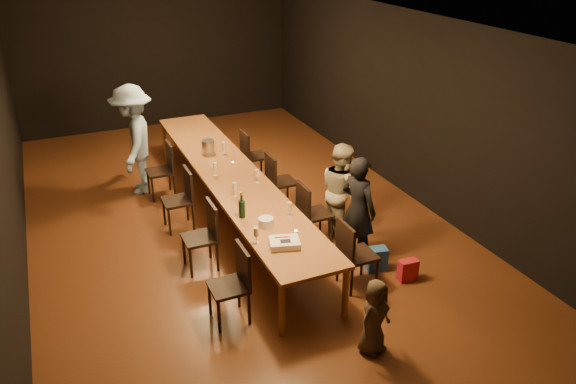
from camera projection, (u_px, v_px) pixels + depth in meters
name	position (u px, v px, depth m)	size (l,w,h in m)	color
ground	(233.00, 217.00, 8.87)	(10.00, 10.00, 0.00)	#402110
room_shell	(226.00, 88.00, 7.97)	(6.04, 10.04, 3.02)	black
table	(231.00, 176.00, 8.56)	(0.90, 6.00, 0.75)	brown
chair_right_0	(358.00, 254.00, 7.00)	(0.42, 0.42, 0.93)	black
chair_right_1	(315.00, 213.00, 7.99)	(0.42, 0.42, 0.93)	black
chair_right_2	(282.00, 181.00, 8.97)	(0.42, 0.42, 0.93)	black
chair_right_3	(255.00, 155.00, 9.96)	(0.42, 0.42, 0.93)	black
chair_left_0	(228.00, 286.00, 6.38)	(0.42, 0.42, 0.93)	black
chair_left_1	(199.00, 237.00, 7.37)	(0.42, 0.42, 0.93)	black
chair_left_2	(177.00, 200.00, 8.35)	(0.42, 0.42, 0.93)	black
chair_left_3	(160.00, 171.00, 9.34)	(0.42, 0.42, 0.93)	black
woman_birthday	(358.00, 209.00, 7.48)	(0.55, 0.36, 1.50)	black
woman_tan	(341.00, 191.00, 8.06)	(0.70, 0.54, 1.44)	tan
man_blue	(134.00, 140.00, 9.34)	(1.20, 0.69, 1.86)	#88ACD2
child	(374.00, 317.00, 5.92)	(0.43, 0.28, 0.88)	#443526
gift_bag_red	(408.00, 270.00, 7.24)	(0.25, 0.14, 0.29)	red
gift_bag_blue	(377.00, 259.00, 7.44)	(0.26, 0.17, 0.33)	#2860AF
birthday_cake	(284.00, 243.00, 6.61)	(0.41, 0.36, 0.08)	white
plate_stack	(266.00, 222.00, 7.04)	(0.19, 0.19, 0.11)	white
champagne_bottle	(242.00, 205.00, 7.19)	(0.08, 0.08, 0.36)	black
ice_bucket	(208.00, 147.00, 9.23)	(0.21, 0.21, 0.23)	#A6A6AA
wineglass_0	(256.00, 235.00, 6.64)	(0.06, 0.06, 0.21)	beige
wineglass_1	(290.00, 210.00, 7.24)	(0.06, 0.06, 0.21)	beige
wineglass_2	(235.00, 190.00, 7.78)	(0.06, 0.06, 0.21)	silver
wineglass_3	(257.00, 176.00, 8.19)	(0.06, 0.06, 0.21)	beige
wineglass_4	(215.00, 169.00, 8.43)	(0.06, 0.06, 0.21)	silver
wineglass_5	(224.00, 148.00, 9.22)	(0.06, 0.06, 0.21)	silver
tealight_near	(296.00, 232.00, 6.89)	(0.05, 0.05, 0.03)	#B2B7B2
tealight_mid	(233.00, 163.00, 8.86)	(0.05, 0.05, 0.03)	#B2B7B2
tealight_far	(212.00, 140.00, 9.80)	(0.05, 0.05, 0.03)	#B2B7B2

